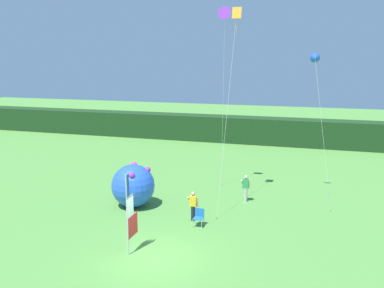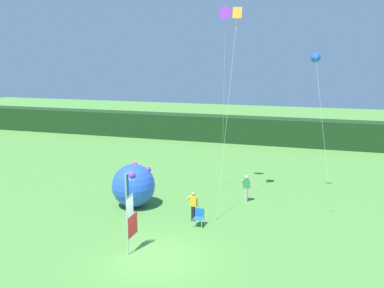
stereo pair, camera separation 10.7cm
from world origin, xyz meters
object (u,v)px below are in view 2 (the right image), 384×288
kite_orange_diamond_2 (235,33)px  kite_blue_delta_0 (316,60)px  folding_chair (199,216)px  banner_flag (130,214)px  person_near_banner (193,205)px  person_mid_field (246,188)px  inflatable_balloon (134,186)px  kite_purple_delta_1 (225,14)px

kite_orange_diamond_2 → kite_blue_delta_0: bearing=25.2°
folding_chair → kite_blue_delta_0: kite_blue_delta_0 is taller
banner_flag → person_near_banner: size_ratio=2.31×
banner_flag → person_mid_field: banner_flag is taller
inflatable_balloon → person_mid_field: bearing=24.5°
kite_orange_diamond_2 → inflatable_balloon: bearing=-155.8°
inflatable_balloon → kite_blue_delta_0: kite_blue_delta_0 is taller
person_near_banner → kite_purple_delta_1: 11.48m
folding_chair → kite_blue_delta_0: (5.14, 5.99, 7.77)m
person_near_banner → kite_blue_delta_0: kite_blue_delta_0 is taller
person_mid_field → kite_blue_delta_0: (3.52, 1.63, 7.43)m
inflatable_balloon → folding_chair: inflatable_balloon is taller
banner_flag → person_mid_field: (3.65, 8.06, -0.89)m
person_mid_field → kite_blue_delta_0: size_ratio=0.19×
person_mid_field → kite_orange_diamond_2: 8.92m
banner_flag → kite_blue_delta_0: bearing=53.5°
banner_flag → inflatable_balloon: bearing=113.9°
inflatable_balloon → kite_orange_diamond_2: 10.26m
banner_flag → kite_blue_delta_0: 13.72m
person_mid_field → kite_purple_delta_1: size_ratio=0.14×
banner_flag → inflatable_balloon: size_ratio=1.45×
kite_blue_delta_0 → person_mid_field: bearing=-155.1°
inflatable_balloon → banner_flag: bearing=-66.1°
person_near_banner → folding_chair: 0.82m
kite_purple_delta_1 → person_near_banner: bearing=-93.1°
banner_flag → folding_chair: size_ratio=4.10×
kite_orange_diamond_2 → person_near_banner: bearing=-111.6°
kite_purple_delta_1 → kite_orange_diamond_2: 2.61m
folding_chair → kite_orange_diamond_2: size_ratio=0.08×
inflatable_balloon → kite_blue_delta_0: (9.52, 4.37, 7.04)m
kite_purple_delta_1 → folding_chair: bearing=-88.2°
person_mid_field → kite_blue_delta_0: 8.38m
folding_chair → kite_blue_delta_0: bearing=49.4°
person_near_banner → folding_chair: (0.48, -0.58, -0.33)m
folding_chair → kite_blue_delta_0: size_ratio=0.10×
banner_flag → inflatable_balloon: (-2.35, 5.32, -0.50)m
kite_orange_diamond_2 → kite_purple_delta_1: bearing=116.9°
kite_purple_delta_1 → person_mid_field: bearing=-43.0°
inflatable_balloon → kite_purple_delta_1: 11.45m
kite_blue_delta_0 → inflatable_balloon: bearing=-155.3°
person_near_banner → kite_blue_delta_0: bearing=43.9°
kite_purple_delta_1 → kite_orange_diamond_2: size_ratio=1.02×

